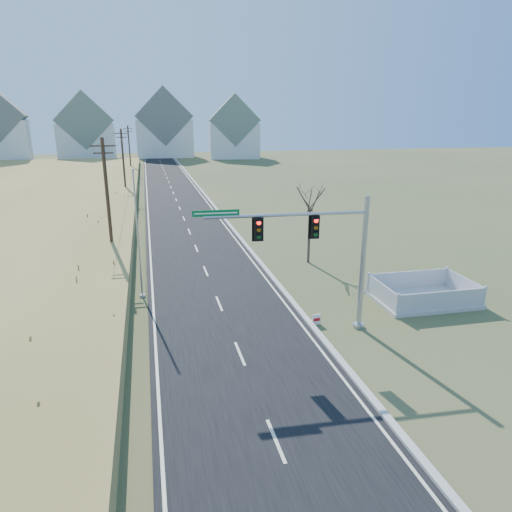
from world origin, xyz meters
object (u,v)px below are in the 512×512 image
Objects in this scene: fence_enclosure at (423,297)px; open_sign at (317,319)px; flagpole at (139,248)px; traffic_signal_mast at (328,250)px; bare_tree at (310,197)px.

open_sign is (-7.20, -1.58, 0.04)m from fence_enclosure.
flagpole is at bearing 165.62° from fence_enclosure.
open_sign is at bearing 107.34° from traffic_signal_mast.
flagpole is 12.85m from bare_tree.
traffic_signal_mast is 1.50× the size of fence_enclosure.
fence_enclosure is at bearing 8.27° from open_sign.
traffic_signal_mast is 8.38m from fence_enclosure.
bare_tree is (3.21, 10.25, 4.58)m from open_sign.
traffic_signal_mast is at bearing -80.40° from open_sign.
open_sign is 11.04m from flagpole.
open_sign is 11.68m from bare_tree.
traffic_signal_mast reaches higher than bare_tree.
fence_enclosure is at bearing -15.67° from flagpole.
traffic_signal_mast is 11.33m from bare_tree.
bare_tree is at bearing 116.00° from fence_enclosure.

